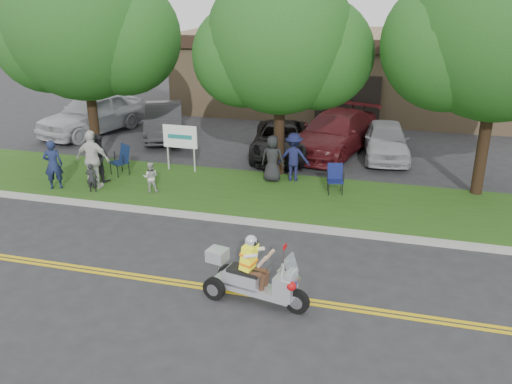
% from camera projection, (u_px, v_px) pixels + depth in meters
% --- Properties ---
extents(ground, '(120.00, 120.00, 0.00)m').
position_uv_depth(ground, '(189.00, 273.00, 12.70)').
color(ground, '#28282B').
rests_on(ground, ground).
extents(centerline_near, '(60.00, 0.10, 0.01)m').
position_uv_depth(centerline_near, '(179.00, 285.00, 12.17)').
color(centerline_near, gold).
rests_on(centerline_near, ground).
extents(centerline_far, '(60.00, 0.10, 0.01)m').
position_uv_depth(centerline_far, '(182.00, 281.00, 12.32)').
color(centerline_far, gold).
rests_on(centerline_far, ground).
extents(curb, '(60.00, 0.25, 0.12)m').
position_uv_depth(curb, '(229.00, 219.00, 15.42)').
color(curb, '#A8A89E').
rests_on(curb, ground).
extents(grass_verge, '(60.00, 4.00, 0.10)m').
position_uv_depth(grass_verge, '(249.00, 193.00, 17.36)').
color(grass_verge, '#234D14').
rests_on(grass_verge, ground).
extents(commercial_building, '(18.00, 8.20, 4.00)m').
position_uv_depth(commercial_building, '(357.00, 71.00, 28.57)').
color(commercial_building, '#9E7F5B').
rests_on(commercial_building, ground).
extents(tree_left, '(6.62, 5.40, 7.78)m').
position_uv_depth(tree_left, '(85.00, 29.00, 18.86)').
color(tree_left, '#332114').
rests_on(tree_left, ground).
extents(tree_mid, '(5.88, 4.80, 7.05)m').
position_uv_depth(tree_mid, '(282.00, 47.00, 17.48)').
color(tree_mid, '#332114').
rests_on(tree_mid, ground).
extents(tree_right, '(6.86, 5.60, 8.07)m').
position_uv_depth(tree_right, '(503.00, 32.00, 15.49)').
color(tree_right, '#332114').
rests_on(tree_right, ground).
extents(business_sign, '(1.25, 0.06, 1.75)m').
position_uv_depth(business_sign, '(180.00, 139.00, 18.90)').
color(business_sign, silver).
rests_on(business_sign, ground).
extents(trike_scooter, '(2.34, 1.00, 1.54)m').
position_uv_depth(trike_scooter, '(253.00, 278.00, 11.40)').
color(trike_scooter, black).
rests_on(trike_scooter, ground).
extents(lawn_chair_a, '(0.77, 0.77, 1.04)m').
position_uv_depth(lawn_chair_a, '(122.00, 158.00, 18.75)').
color(lawn_chair_a, black).
rests_on(lawn_chair_a, grass_verge).
extents(lawn_chair_b, '(0.59, 0.61, 0.93)m').
position_uv_depth(lawn_chair_b, '(335.00, 176.00, 17.14)').
color(lawn_chair_b, black).
rests_on(lawn_chair_b, grass_verge).
extents(spectator_adult_left, '(0.70, 0.61, 1.61)m').
position_uv_depth(spectator_adult_left, '(53.00, 165.00, 17.36)').
color(spectator_adult_left, '#182145').
rests_on(spectator_adult_left, grass_verge).
extents(spectator_adult_mid, '(0.92, 0.81, 1.61)m').
position_uv_depth(spectator_adult_mid, '(99.00, 157.00, 18.07)').
color(spectator_adult_mid, black).
rests_on(spectator_adult_mid, grass_verge).
extents(spectator_adult_right, '(1.14, 0.51, 1.92)m').
position_uv_depth(spectator_adult_right, '(93.00, 160.00, 17.34)').
color(spectator_adult_right, silver).
rests_on(spectator_adult_right, grass_verge).
extents(spectator_chair_a, '(1.10, 0.69, 1.64)m').
position_uv_depth(spectator_chair_a, '(294.00, 157.00, 18.08)').
color(spectator_chair_a, '#171A40').
rests_on(spectator_chair_a, grass_verge).
extents(spectator_chair_b, '(0.77, 0.51, 1.58)m').
position_uv_depth(spectator_chair_b, '(272.00, 158.00, 18.02)').
color(spectator_chair_b, black).
rests_on(spectator_chair_b, grass_verge).
extents(child_left, '(0.39, 0.31, 0.94)m').
position_uv_depth(child_left, '(91.00, 178.00, 17.19)').
color(child_left, black).
rests_on(child_left, grass_verge).
extents(child_right, '(0.56, 0.48, 0.99)m').
position_uv_depth(child_right, '(151.00, 177.00, 17.17)').
color(child_right, '#B7B8B2').
rests_on(child_right, grass_verge).
extents(parked_car_far_left, '(3.47, 5.62, 1.79)m').
position_uv_depth(parked_car_far_left, '(92.00, 114.00, 24.22)').
color(parked_car_far_left, silver).
rests_on(parked_car_far_left, ground).
extents(parked_car_left, '(3.17, 4.73, 1.47)m').
position_uv_depth(parked_car_left, '(164.00, 121.00, 23.63)').
color(parked_car_left, '#2D2E30').
rests_on(parked_car_left, ground).
extents(parked_car_mid, '(2.84, 4.89, 1.28)m').
position_uv_depth(parked_car_mid, '(281.00, 140.00, 21.05)').
color(parked_car_mid, black).
rests_on(parked_car_mid, ground).
extents(parked_car_right, '(3.64, 5.86, 1.59)m').
position_uv_depth(parked_car_right, '(335.00, 133.00, 21.51)').
color(parked_car_right, '#571418').
rests_on(parked_car_right, ground).
extents(parked_car_far_right, '(2.09, 4.23, 1.39)m').
position_uv_depth(parked_car_far_right, '(386.00, 140.00, 20.88)').
color(parked_car_far_right, '#B0B2B8').
rests_on(parked_car_far_right, ground).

